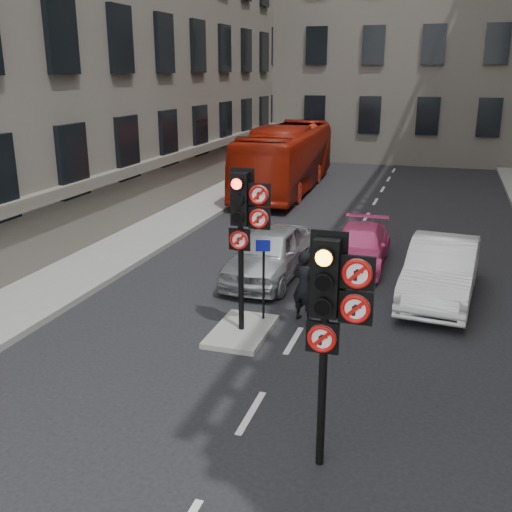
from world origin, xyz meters
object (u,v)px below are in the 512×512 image
Objects in this scene: car_pink at (359,247)px; bus_red at (286,158)px; signal_far at (244,216)px; motorcyclist at (304,286)px; info_sign at (263,268)px; signal_near at (331,304)px; car_white at (441,270)px; car_silver at (269,253)px; motorcycle at (360,278)px.

bus_red reaches higher than car_pink.
signal_far is 2.43m from motorcyclist.
signal_far is at bearing -120.97° from info_sign.
signal_near is 0.77× the size of car_white.
signal_near is 8.60m from car_silver.
signal_far is 6.31m from car_pink.
car_pink is at bearing -78.85° from motorcyclist.
car_silver reaches higher than car_pink.
car_pink is 11.89m from bus_red.
motorcycle is at bearing -98.47° from motorcyclist.
car_silver is at bearing 90.27° from info_sign.
signal_near is 5.67m from motorcyclist.
motorcycle is at bearing 94.09° from signal_near.
signal_near is at bearing -75.77° from bus_red.
bus_red is at bearing 125.09° from car_white.
car_silver is at bearing 170.09° from motorcycle.
motorcycle is at bearing 56.52° from signal_far.
car_white reaches higher than motorcycle.
bus_red is at bearing -54.68° from motorcyclist.
info_sign reaches higher than car_silver.
info_sign is at bearing -106.85° from car_pink.
motorcycle is (0.40, -2.54, -0.08)m from car_pink.
signal_near is at bearing -76.79° from info_sign.
signal_far is 0.77× the size of car_white.
signal_far reaches higher than motorcyclist.
car_silver is 0.93× the size of car_white.
signal_far is 1.88× the size of info_sign.
bus_red is (-5.99, 20.41, -1.03)m from signal_near.
bus_red reaches higher than car_white.
info_sign is at bearing 72.78° from signal_far.
car_silver is 3.25m from info_sign.
motorcyclist is (4.44, -15.23, -0.70)m from bus_red.
car_pink is 4.58m from motorcyclist.
motorcyclist is (1.61, -2.61, 0.12)m from car_silver.
bus_red is 16.13m from info_sign.
motorcycle is 3.21m from info_sign.
motorcycle is (2.09, 3.16, -2.20)m from signal_far.
bus_red is 14.38m from motorcycle.
car_silver is 1.07× the size of car_pink.
car_pink is at bearing -66.79° from bus_red.
motorcyclist is at bearing 16.21° from info_sign.
info_sign is (3.60, -15.72, -0.20)m from bus_red.
car_pink is 2.58m from motorcycle.
info_sign is at bearing -138.13° from car_white.
signal_near is 7.94m from car_white.
car_white is at bearing 23.20° from info_sign.
car_silver is at bearing -140.02° from car_pink.
info_sign is at bearing -79.22° from bus_red.
motorcyclist is (-1.03, -1.98, 0.36)m from motorcycle.
signal_far is at bearing -106.95° from car_pink.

